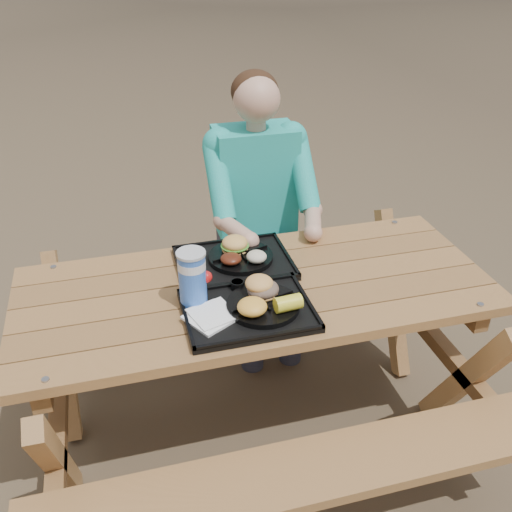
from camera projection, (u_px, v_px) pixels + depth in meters
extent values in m
plane|color=#999999|center=(256.00, 425.00, 2.55)|extent=(60.00, 60.00, 0.00)
cube|color=black|center=(248.00, 311.00, 2.01)|extent=(0.45, 0.35, 0.02)
cube|color=black|center=(234.00, 264.00, 2.29)|extent=(0.45, 0.35, 0.02)
cylinder|color=black|center=(263.00, 305.00, 2.01)|extent=(0.26, 0.26, 0.02)
cylinder|color=black|center=(241.00, 257.00, 2.29)|extent=(0.26, 0.26, 0.02)
cube|color=white|center=(211.00, 317.00, 1.95)|extent=(0.20, 0.20, 0.02)
cylinder|color=blue|center=(192.00, 279.00, 1.99)|extent=(0.10, 0.10, 0.20)
cylinder|color=#310506|center=(237.00, 285.00, 2.11)|extent=(0.05, 0.05, 0.03)
cylinder|color=#FFAC1C|center=(255.00, 284.00, 2.11)|extent=(0.05, 0.05, 0.03)
ellipsoid|color=#FFBD43|center=(252.00, 307.00, 1.94)|extent=(0.10, 0.10, 0.05)
cube|color=black|center=(191.00, 265.00, 2.25)|extent=(0.05, 0.17, 0.01)
ellipsoid|color=#531F10|center=(231.00, 259.00, 2.22)|extent=(0.08, 0.08, 0.04)
ellipsoid|color=beige|center=(257.00, 257.00, 2.23)|extent=(0.08, 0.08, 0.04)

